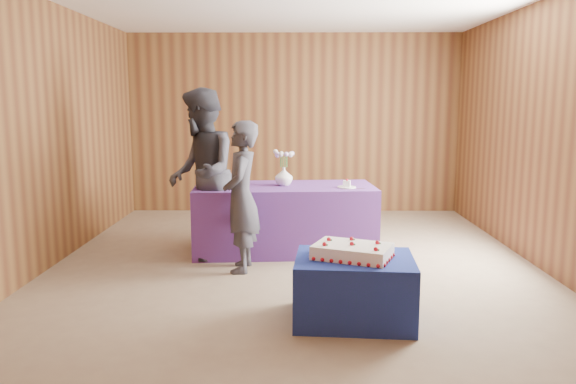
{
  "coord_description": "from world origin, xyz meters",
  "views": [
    {
      "loc": [
        -0.02,
        -5.6,
        1.68
      ],
      "look_at": [
        -0.07,
        0.1,
        0.76
      ],
      "focal_mm": 35.0,
      "sensor_mm": 36.0,
      "label": 1
    }
  ],
  "objects_px": {
    "guest_right": "(202,174)",
    "serving_table": "(284,218)",
    "sheet_cake": "(352,251)",
    "cake_table": "(354,289)",
    "guest_left": "(241,197)",
    "vase": "(284,176)"
  },
  "relations": [
    {
      "from": "sheet_cake",
      "to": "cake_table",
      "type": "bearing_deg",
      "value": 36.31
    },
    {
      "from": "sheet_cake",
      "to": "guest_left",
      "type": "bearing_deg",
      "value": 148.76
    },
    {
      "from": "cake_table",
      "to": "vase",
      "type": "height_order",
      "value": "vase"
    },
    {
      "from": "vase",
      "to": "guest_left",
      "type": "height_order",
      "value": "guest_left"
    },
    {
      "from": "cake_table",
      "to": "guest_left",
      "type": "distance_m",
      "value": 1.71
    },
    {
      "from": "serving_table",
      "to": "sheet_cake",
      "type": "distance_m",
      "value": 2.13
    },
    {
      "from": "guest_left",
      "to": "sheet_cake",
      "type": "bearing_deg",
      "value": 36.97
    },
    {
      "from": "guest_left",
      "to": "cake_table",
      "type": "bearing_deg",
      "value": 37.61
    },
    {
      "from": "serving_table",
      "to": "sheet_cake",
      "type": "relative_size",
      "value": 2.88
    },
    {
      "from": "cake_table",
      "to": "guest_right",
      "type": "distance_m",
      "value": 2.39
    },
    {
      "from": "cake_table",
      "to": "sheet_cake",
      "type": "height_order",
      "value": "sheet_cake"
    },
    {
      "from": "serving_table",
      "to": "guest_right",
      "type": "xyz_separation_m",
      "value": [
        -0.88,
        -0.27,
        0.54
      ]
    },
    {
      "from": "sheet_cake",
      "to": "guest_left",
      "type": "height_order",
      "value": "guest_left"
    },
    {
      "from": "sheet_cake",
      "to": "guest_right",
      "type": "height_order",
      "value": "guest_right"
    },
    {
      "from": "guest_right",
      "to": "sheet_cake",
      "type": "bearing_deg",
      "value": 27.57
    },
    {
      "from": "serving_table",
      "to": "guest_right",
      "type": "height_order",
      "value": "guest_right"
    },
    {
      "from": "sheet_cake",
      "to": "guest_right",
      "type": "xyz_separation_m",
      "value": [
        -1.43,
        1.78,
        0.36
      ]
    },
    {
      "from": "sheet_cake",
      "to": "guest_right",
      "type": "bearing_deg",
      "value": 151.11
    },
    {
      "from": "serving_table",
      "to": "vase",
      "type": "height_order",
      "value": "vase"
    },
    {
      "from": "serving_table",
      "to": "guest_right",
      "type": "distance_m",
      "value": 1.07
    },
    {
      "from": "sheet_cake",
      "to": "guest_left",
      "type": "xyz_separation_m",
      "value": [
        -0.97,
        1.31,
        0.2
      ]
    },
    {
      "from": "guest_right",
      "to": "serving_table",
      "type": "bearing_deg",
      "value": 95.96
    }
  ]
}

